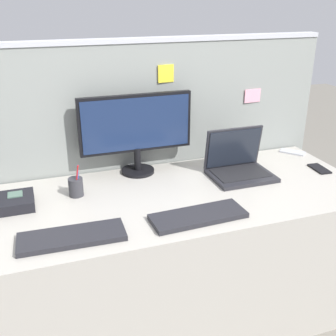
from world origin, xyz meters
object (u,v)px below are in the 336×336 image
keyboard_spare (198,216)px  cell_phone_black_slab (319,169)px  desktop_monitor (136,127)px  pen_cup (76,187)px  desk_phone (8,202)px  cell_phone_silver_slab (292,152)px  laptop (238,164)px  keyboard_main (72,237)px

keyboard_spare → cell_phone_black_slab: (0.84, 0.28, -0.01)m
desktop_monitor → cell_phone_black_slab: (0.95, -0.30, -0.25)m
desktop_monitor → pen_cup: (-0.35, -0.18, -0.20)m
desk_phone → pen_cup: 0.31m
desktop_monitor → cell_phone_silver_slab: bearing=-1.6°
desktop_monitor → laptop: (0.50, -0.21, -0.19)m
desk_phone → cell_phone_black_slab: (1.61, -0.09, -0.02)m
desktop_monitor → cell_phone_black_slab: size_ratio=4.35×
pen_cup → keyboard_main: bearing=-99.9°
desktop_monitor → desk_phone: desktop_monitor is taller
desktop_monitor → cell_phone_silver_slab: size_ratio=4.09×
cell_phone_silver_slab → laptop: bearing=160.2°
cell_phone_black_slab → keyboard_main: bearing=-164.9°
pen_cup → laptop: bearing=-1.6°
keyboard_spare → cell_phone_silver_slab: bearing=30.3°
laptop → desk_phone: 1.15m
keyboard_spare → cell_phone_silver_slab: (0.85, 0.55, -0.01)m
keyboard_spare → desk_phone: bearing=152.2°
keyboard_main → cell_phone_black_slab: 1.40m
laptop → keyboard_main: bearing=-158.6°
desk_phone → keyboard_spare: size_ratio=0.51×
laptop → keyboard_spare: (-0.38, -0.37, -0.05)m
desktop_monitor → cell_phone_silver_slab: 1.00m
desktop_monitor → keyboard_main: desktop_monitor is taller
laptop → keyboard_spare: 0.53m
keyboard_spare → keyboard_main: bearing=176.6°
desktop_monitor → laptop: size_ratio=1.86×
desk_phone → cell_phone_silver_slab: 1.64m
cell_phone_black_slab → laptop: bearing=173.1°
cell_phone_silver_slab → cell_phone_black_slab: 0.27m
keyboard_spare → laptop: bearing=41.5°
laptop → keyboard_main: 0.98m
keyboard_main → keyboard_spare: 0.53m
desk_phone → cell_phone_black_slab: desk_phone is taller
keyboard_spare → pen_cup: (-0.47, 0.39, 0.04)m
keyboard_main → desk_phone: bearing=126.1°
keyboard_spare → cell_phone_black_slab: 0.88m
desk_phone → keyboard_spare: desk_phone is taller
desktop_monitor → cell_phone_black_slab: bearing=-17.3°
desk_phone → cell_phone_black_slab: 1.61m
keyboard_spare → cell_phone_silver_slab: size_ratio=2.83×
desktop_monitor → pen_cup: size_ratio=3.69×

